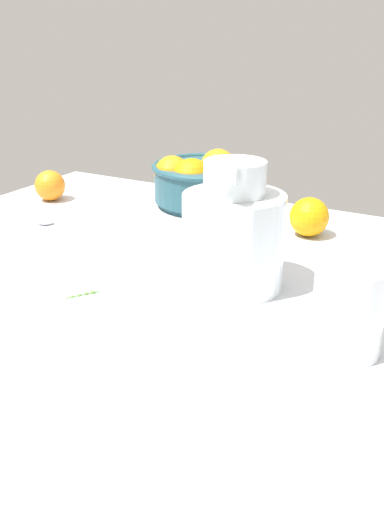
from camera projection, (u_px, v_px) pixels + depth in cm
name	position (u px, v px, depth cm)	size (l,w,h in cm)	color
ground_plane	(200.00, 301.00, 90.69)	(131.48, 100.78, 3.00)	silver
fruit_bowl	(204.00, 181.00, 130.17)	(23.92, 23.92, 11.20)	#234C56
juice_pitcher	(233.00, 242.00, 89.84)	(15.45, 19.85, 20.18)	white
juice_glass	(347.00, 316.00, 72.26)	(8.63, 8.63, 11.34)	white
loose_orange_0	(309.00, 217.00, 112.00)	(7.45, 7.45, 7.45)	orange
loose_orange_1	(50.00, 186.00, 134.16)	(6.85, 6.85, 6.85)	orange
spoon	(30.00, 223.00, 119.17)	(13.06, 8.82, 1.00)	silver
herb_sprig_0	(85.00, 293.00, 89.04)	(3.20, 4.51, 0.89)	#517C36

